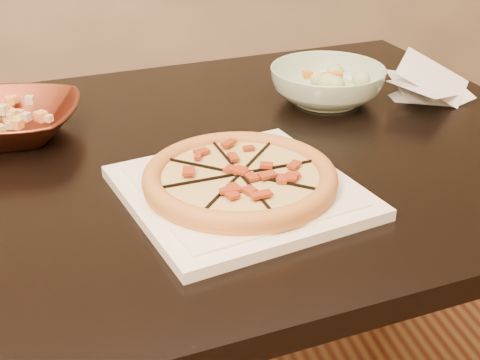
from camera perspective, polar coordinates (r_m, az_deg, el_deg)
The scene contains 8 objects.
dining_table at distance 1.21m, azimuth -6.35°, elevation -2.03°, with size 1.62×1.16×0.75m.
plate at distance 1.02m, azimuth 0.00°, elevation -0.96°, with size 0.40×0.40×0.02m.
pizza at distance 1.01m, azimuth -0.00°, elevation 0.20°, with size 0.30×0.30×0.03m.
bronze_bowl at distance 1.30m, azimuth -18.99°, elevation 4.81°, with size 0.25×0.25×0.06m, color maroon.
mixed_dish at distance 1.28m, azimuth -19.30°, elevation 6.63°, with size 0.13×0.12×0.03m.
salad_bowl at distance 1.40m, azimuth 7.44°, elevation 8.07°, with size 0.24×0.24×0.07m, color silver.
salad at distance 1.38m, azimuth 7.58°, elevation 10.18°, with size 0.09×0.12×0.04m.
cling_film at distance 1.46m, azimuth 15.60°, elevation 7.55°, with size 0.16×0.13×0.05m, color white, non-canonical shape.
Camera 1 is at (-0.14, -1.02, 1.25)m, focal length 50.00 mm.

